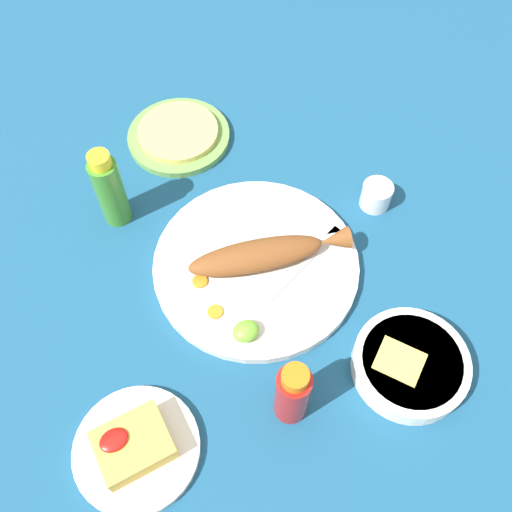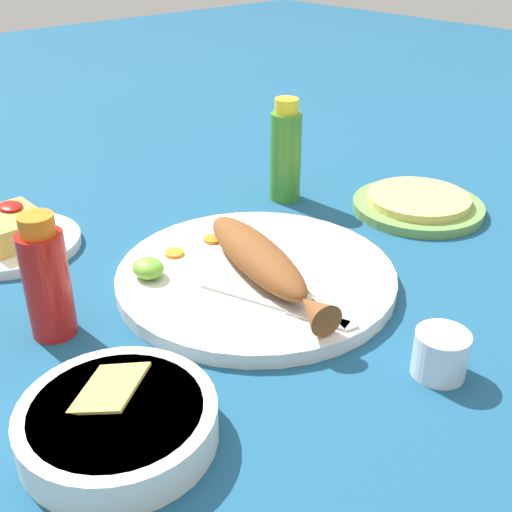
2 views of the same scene
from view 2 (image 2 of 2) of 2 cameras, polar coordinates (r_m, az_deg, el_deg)
The scene contains 16 objects.
ground_plane at distance 0.81m, azimuth -0.00°, elevation -2.37°, with size 4.00×4.00×0.00m, color navy.
main_plate at distance 0.80m, azimuth -0.00°, elevation -1.82°, with size 0.35×0.35×0.02m, color silver.
fried_fish at distance 0.77m, azimuth 0.52°, elevation -0.42°, with size 0.28×0.12×0.04m.
fork_near at distance 0.75m, azimuth 5.28°, elevation -3.33°, with size 0.18×0.07×0.00m.
fork_far at distance 0.72m, azimuth 2.27°, elevation -4.56°, with size 0.18×0.08×0.00m.
carrot_slice_near at distance 0.87m, azimuth -3.87°, elevation 1.51°, with size 0.03×0.03×0.00m, color orange.
carrot_slice_mid at distance 0.84m, azimuth -7.27°, elevation 0.26°, with size 0.02×0.02×0.00m, color orange.
lime_wedge_main at distance 0.79m, azimuth -9.57°, elevation -1.08°, with size 0.04×0.04×0.02m, color #6BB233.
hot_sauce_bottle_red at distance 0.72m, azimuth -18.13°, elevation -2.03°, with size 0.05×0.05×0.14m.
hot_sauce_bottle_green at distance 1.02m, azimuth 2.65°, elevation 9.14°, with size 0.05×0.05×0.16m.
salt_cup at distance 0.67m, azimuth 16.04°, elevation -8.56°, with size 0.05×0.05×0.05m.
side_plate_fries at distance 0.94m, azimuth -20.73°, elevation 1.05°, with size 0.18×0.18×0.01m, color silver.
fries_pile at distance 0.93m, azimuth -20.99°, elevation 2.46°, with size 0.10×0.08×0.04m.
guacamole_bowl at distance 0.59m, azimuth -12.20°, elevation -14.15°, with size 0.18×0.18×0.05m.
tortilla_plate at distance 1.03m, azimuth 14.17°, elevation 4.29°, with size 0.20×0.20×0.01m, color #6B9E4C.
tortilla_stack at distance 1.02m, azimuth 14.25°, elevation 4.95°, with size 0.16×0.16×0.01m, color #E0C666.
Camera 2 is at (-0.51, 0.46, 0.41)m, focal length 45.00 mm.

